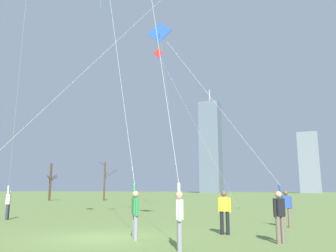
# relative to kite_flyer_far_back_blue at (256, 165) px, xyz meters

# --- Properties ---
(ground_plane) EXTENTS (400.00, 400.00, 0.00)m
(ground_plane) POSITION_rel_kite_flyer_far_back_blue_xyz_m (-4.65, -5.46, -2.79)
(ground_plane) COLOR olive
(kite_flyer_far_back_blue) EXTENTS (6.45, 2.19, 10.22)m
(kite_flyer_far_back_blue) POSITION_rel_kite_flyer_far_back_blue_xyz_m (0.00, 0.00, 0.00)
(kite_flyer_far_back_blue) COLOR #726656
(kite_flyer_far_back_blue) RESTS_ON ground
(kite_flyer_midfield_center_orange) EXTENTS (3.88, 4.64, 16.07)m
(kite_flyer_midfield_center_orange) POSITION_rel_kite_flyer_far_back_blue_xyz_m (-2.08, -5.90, 1.63)
(kite_flyer_midfield_center_orange) COLOR gray
(kite_flyer_midfield_center_orange) RESTS_ON ground
(kite_flyer_foreground_right_white) EXTENTS (8.38, 8.14, 17.59)m
(kite_flyer_foreground_right_white) POSITION_rel_kite_flyer_far_back_blue_xyz_m (-11.31, -3.54, 2.59)
(kite_flyer_foreground_right_white) COLOR #33384C
(kite_flyer_foreground_right_white) RESTS_ON ground
(kite_flyer_midfield_left_green) EXTENTS (3.45, 2.89, 12.59)m
(kite_flyer_midfield_left_green) POSITION_rel_kite_flyer_far_back_blue_xyz_m (-3.76, -5.22, -0.20)
(kite_flyer_midfield_left_green) COLOR gray
(kite_flyer_midfield_left_green) RESTS_ON ground
(bystander_watching_nearby) EXTENTS (0.35, 0.44, 1.62)m
(bystander_watching_nearby) POSITION_rel_kite_flyer_far_back_blue_xyz_m (1.27, -4.43, -1.89)
(bystander_watching_nearby) COLOR #726656
(bystander_watching_nearby) RESTS_ON ground
(bystander_far_off_by_trees) EXTENTS (0.51, 0.22, 1.62)m
(bystander_far_off_by_trees) POSITION_rel_kite_flyer_far_back_blue_xyz_m (-0.84, -3.01, -1.89)
(bystander_far_off_by_trees) COLOR black
(bystander_far_off_by_trees) RESTS_ON ground
(distant_kite_drifting_left_red) EXTENTS (7.82, 1.69, 15.70)m
(distant_kite_drifting_left_red) POSITION_rel_kite_flyer_far_back_blue_xyz_m (-10.41, 13.23, 11.16)
(distant_kite_drifting_left_red) COLOR red
(distant_kite_drifting_left_red) RESTS_ON ground
(distant_kite_drifting_right_pink) EXTENTS (1.56, 3.12, 18.93)m
(distant_kite_drifting_right_pink) POSITION_rel_kite_flyer_far_back_blue_xyz_m (-11.41, 15.20, 13.00)
(distant_kite_drifting_right_pink) COLOR pink
(distant_kite_drifting_right_pink) RESTS_ON ground
(bare_tree_rightmost) EXTENTS (2.43, 1.66, 5.72)m
(bare_tree_rightmost) POSITION_rel_kite_flyer_far_back_blue_xyz_m (-26.19, 27.50, 0.17)
(bare_tree_rightmost) COLOR #4C3828
(bare_tree_rightmost) RESTS_ON ground
(bare_tree_center) EXTENTS (1.16, 2.91, 5.51)m
(bare_tree_center) POSITION_rel_kite_flyer_far_back_blue_xyz_m (-33.73, 24.39, 0.03)
(bare_tree_center) COLOR #423326
(bare_tree_center) RESTS_ON ground
(skyline_mid_tower_left) EXTENTS (9.25, 7.82, 49.13)m
(skyline_mid_tower_left) POSITION_rel_kite_flyer_far_back_blue_xyz_m (-39.78, 136.88, 18.57)
(skyline_mid_tower_left) COLOR slate
(skyline_mid_tower_left) RESTS_ON ground
(skyline_squat_block) EXTENTS (8.63, 5.37, 26.82)m
(skyline_squat_block) POSITION_rel_kite_flyer_far_back_blue_xyz_m (2.46, 145.84, 10.62)
(skyline_squat_block) COLOR gray
(skyline_squat_block) RESTS_ON ground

